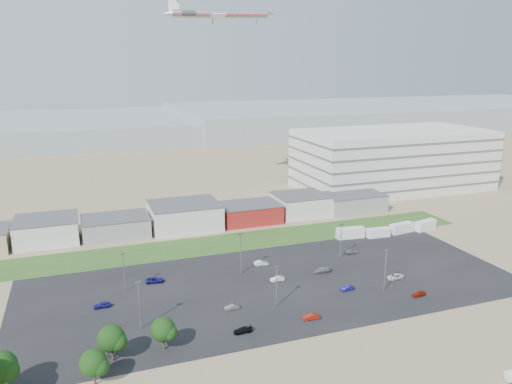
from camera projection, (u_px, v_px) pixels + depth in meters
name	position (u px, v px, depth m)	size (l,w,h in m)	color
ground	(287.00, 328.00, 101.49)	(700.00, 700.00, 0.00)	#93815E
parking_lot	(274.00, 285.00, 121.36)	(120.00, 50.00, 0.01)	black
grass_strip	(218.00, 244.00, 148.87)	(160.00, 16.00, 0.02)	#285821
hills_backdrop	(178.00, 126.00, 400.61)	(700.00, 200.00, 9.00)	gray
building_row	(151.00, 219.00, 159.61)	(170.00, 20.00, 8.00)	silver
parking_garage	(392.00, 159.00, 214.57)	(80.00, 40.00, 25.00)	silver
box_trailer_a	(350.00, 233.00, 153.79)	(8.66, 2.71, 3.25)	silver
box_trailer_b	(378.00, 233.00, 154.74)	(7.44, 2.32, 2.79)	silver
box_trailer_c	(402.00, 228.00, 158.63)	(8.22, 2.57, 3.08)	silver
box_trailer_d	(425.00, 225.00, 161.44)	(8.15, 2.55, 3.06)	silver
tree_left	(1.00, 370.00, 80.36)	(5.55, 5.55, 8.33)	black
tree_mid	(94.00, 365.00, 82.44)	(4.91, 4.91, 7.36)	black
tree_right	(111.00, 341.00, 89.17)	(5.29, 5.29, 7.94)	black
tree_near	(163.00, 332.00, 92.74)	(4.95, 4.95, 7.43)	black
lightpole_front_l	(140.00, 306.00, 99.75)	(1.21, 0.51, 10.31)	slate
lightpole_front_m	(276.00, 286.00, 109.44)	(1.11, 0.46, 9.45)	slate
lightpole_front_r	(385.00, 270.00, 116.92)	(1.21, 0.50, 10.24)	slate
lightpole_back_l	(124.00, 273.00, 116.56)	(1.12, 0.47, 9.56)	slate
lightpole_back_m	(241.00, 254.00, 126.71)	(1.26, 0.53, 10.73)	slate
lightpole_back_r	(341.00, 241.00, 136.96)	(1.16, 0.48, 9.83)	slate
airliner	(220.00, 14.00, 182.95)	(42.33, 28.86, 12.51)	silver
parked_car_0	(395.00, 277.00, 124.40)	(2.08, 4.50, 1.25)	silver
parked_car_1	(347.00, 288.00, 118.16)	(1.23, 3.52, 1.16)	navy
parked_car_2	(419.00, 294.00, 115.20)	(1.43, 3.55, 1.21)	maroon
parked_car_3	(243.00, 330.00, 99.46)	(1.54, 3.79, 1.10)	black
parked_car_4	(232.00, 307.00, 109.00)	(1.15, 3.30, 1.09)	#595B5E
parked_car_5	(102.00, 305.00, 109.72)	(1.49, 3.71, 1.26)	navy
parked_car_7	(277.00, 279.00, 123.28)	(1.25, 3.59, 1.18)	silver
parked_car_8	(352.00, 251.00, 141.17)	(1.49, 3.70, 1.26)	#A5A5AA
parked_car_9	(155.00, 280.00, 122.42)	(2.08, 4.51, 1.25)	navy
parked_car_10	(105.00, 354.00, 91.18)	(1.56, 3.85, 1.12)	#595B5E
parked_car_11	(261.00, 263.00, 133.03)	(1.35, 3.88, 1.28)	silver
parked_car_12	(322.00, 270.00, 128.32)	(1.78, 4.38, 1.27)	#A5A5AA
parked_car_13	(311.00, 317.00, 104.67)	(1.29, 3.70, 1.22)	maroon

